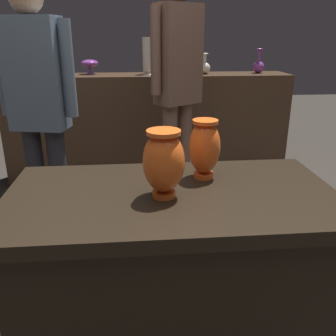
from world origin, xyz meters
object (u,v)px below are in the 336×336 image
at_px(shelf_vase_far_left, 29,60).
at_px(visitor_center_back, 178,79).
at_px(shelf_vase_far_right, 259,66).
at_px(vase_tall_behind, 204,147).
at_px(vase_centerpiece, 164,162).
at_px(shelf_vase_right, 205,67).
at_px(visitor_near_left, 39,103).
at_px(shelf_vase_left, 90,64).
at_px(shelf_vase_center, 147,57).

relative_size(shelf_vase_far_left, visitor_center_back, 0.16).
bearing_deg(shelf_vase_far_right, visitor_center_back, -137.75).
distance_m(vase_tall_behind, shelf_vase_far_left, 2.41).
relative_size(vase_tall_behind, shelf_vase_far_right, 1.06).
bearing_deg(vase_centerpiece, vase_tall_behind, 44.23).
xyz_separation_m(shelf_vase_right, visitor_center_back, (-0.33, -0.72, -0.02)).
bearing_deg(vase_tall_behind, vase_centerpiece, -135.77).
bearing_deg(visitor_near_left, shelf_vase_far_left, -61.70).
bearing_deg(visitor_near_left, vase_centerpiece, 134.35).
xyz_separation_m(vase_centerpiece, shelf_vase_far_right, (1.07, 2.27, 0.13)).
relative_size(shelf_vase_left, shelf_vase_right, 0.85).
distance_m(shelf_vase_far_left, shelf_vase_center, 1.04).
bearing_deg(shelf_vase_center, visitor_near_left, -119.72).
relative_size(vase_centerpiece, shelf_vase_left, 1.54).
xyz_separation_m(vase_tall_behind, shelf_vase_far_right, (0.90, 2.10, 0.13)).
xyz_separation_m(shelf_vase_far_right, shelf_vase_center, (-1.04, -0.01, 0.09)).
xyz_separation_m(vase_centerpiece, visitor_center_back, (0.22, 1.50, 0.10)).
xyz_separation_m(shelf_vase_right, visitor_near_left, (-1.21, -1.17, -0.10)).
relative_size(shelf_vase_far_right, visitor_center_back, 0.13).
bearing_deg(shelf_vase_center, shelf_vase_right, -3.55).
bearing_deg(visitor_near_left, shelf_vase_left, -85.44).
distance_m(vase_centerpiece, visitor_center_back, 1.52).
distance_m(shelf_vase_right, visitor_center_back, 0.80).
xyz_separation_m(shelf_vase_left, shelf_vase_far_left, (-0.52, -0.04, 0.04)).
height_order(vase_tall_behind, visitor_center_back, visitor_center_back).
xyz_separation_m(shelf_vase_far_left, visitor_near_left, (0.35, -1.22, -0.17)).
height_order(shelf_vase_far_left, shelf_vase_center, shelf_vase_center).
xyz_separation_m(shelf_vase_left, shelf_vase_right, (1.04, -0.08, -0.03)).
distance_m(shelf_vase_left, shelf_vase_right, 1.04).
bearing_deg(shelf_vase_right, vase_centerpiece, -103.98).
xyz_separation_m(visitor_near_left, visitor_center_back, (0.88, 0.45, 0.08)).
xyz_separation_m(shelf_vase_far_left, visitor_center_back, (1.23, -0.77, -0.09)).
bearing_deg(shelf_vase_far_left, vase_centerpiece, -65.98).
distance_m(shelf_vase_left, shelf_vase_far_right, 1.56).
distance_m(vase_tall_behind, shelf_vase_right, 2.09).
bearing_deg(visitor_center_back, visitor_near_left, -6.93).
height_order(shelf_vase_left, shelf_vase_right, shelf_vase_right).
bearing_deg(vase_tall_behind, shelf_vase_center, 93.81).
bearing_deg(vase_centerpiece, visitor_center_back, 81.50).
height_order(vase_centerpiece, vase_tall_behind, vase_centerpiece).
xyz_separation_m(vase_tall_behind, visitor_center_back, (0.05, 1.33, 0.10)).
bearing_deg(vase_tall_behind, shelf_vase_far_left, 119.38).
distance_m(shelf_vase_left, shelf_vase_far_left, 0.52).
height_order(vase_tall_behind, shelf_vase_left, shelf_vase_left).
bearing_deg(shelf_vase_left, shelf_vase_far_left, -175.40).
distance_m(vase_centerpiece, visitor_near_left, 1.23).
distance_m(vase_tall_behind, shelf_vase_left, 2.24).
bearing_deg(shelf_vase_right, shelf_vase_center, 176.45).
height_order(shelf_vase_far_left, visitor_near_left, visitor_near_left).
bearing_deg(visitor_center_back, vase_centerpiece, 47.45).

